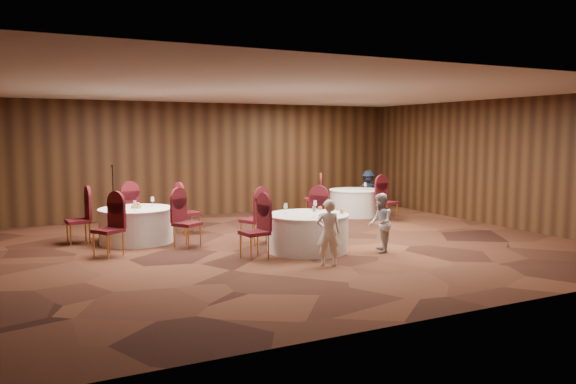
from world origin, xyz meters
name	(u,v)px	position (x,y,z in m)	size (l,w,h in m)	color
ground	(284,246)	(0.00, 0.00, 0.00)	(12.00, 12.00, 0.00)	black
room_shell	(284,152)	(0.00, 0.00, 1.96)	(12.00, 12.00, 12.00)	silver
table_main	(308,232)	(0.20, -0.67, 0.38)	(1.64, 1.64, 0.74)	silver
table_left	(137,225)	(-2.66, 1.76, 0.38)	(1.59, 1.59, 0.74)	silver
table_right	(356,202)	(3.75, 3.00, 0.38)	(1.50, 1.50, 0.74)	silver
chairs_main	(278,223)	(-0.14, -0.03, 0.50)	(2.73, 2.01, 1.00)	#430D0F
chairs_left	(139,219)	(-2.62, 1.77, 0.50)	(3.01, 3.15, 1.00)	#430D0F
chairs_right	(349,200)	(3.27, 2.60, 0.50)	(2.03, 2.26, 1.00)	#430D0F
tabletop_main	(319,209)	(0.42, -0.75, 0.84)	(1.14, 1.12, 0.22)	silver
tabletop_left	(136,204)	(-2.67, 1.75, 0.82)	(0.77, 0.81, 0.22)	silver
tabletop_right	(365,185)	(3.90, 2.74, 0.90)	(0.08, 0.08, 0.22)	silver
mic_stand	(114,210)	(-2.80, 3.82, 0.45)	(0.24, 0.24, 1.57)	black
woman_a	(328,233)	(-0.07, -1.94, 0.59)	(0.43, 0.28, 1.19)	white
woman_b	(380,223)	(1.42, -1.42, 0.59)	(0.57, 0.44, 1.17)	#B9B9BE
man_c	(368,190)	(4.69, 3.72, 0.61)	(0.79, 0.45, 1.22)	#161E32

